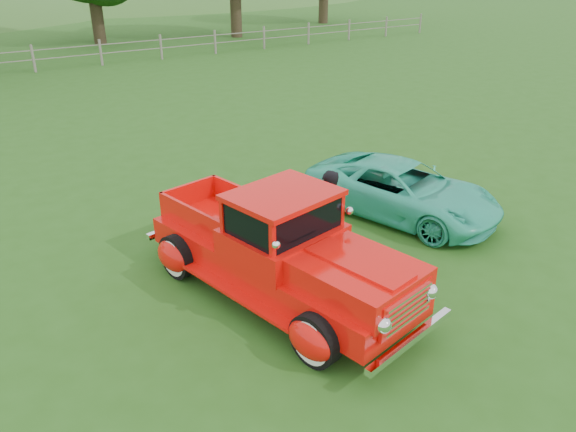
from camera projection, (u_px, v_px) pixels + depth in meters
ground at (337, 308)px, 8.60m from camera, size 140.00×140.00×0.00m
fence_line at (33, 58)px, 24.94m from camera, size 48.00×0.12×1.20m
red_pickup at (280, 250)px, 8.62m from camera, size 2.94×5.23×1.78m
teal_sedan at (402, 190)px, 11.41m from camera, size 2.92×4.37×1.11m
man at (328, 214)px, 9.76m from camera, size 0.60×0.41×1.62m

